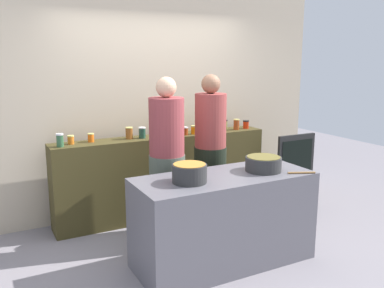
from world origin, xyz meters
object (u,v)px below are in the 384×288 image
(preserve_jar_13, at_px, (236,124))
(chalkboard_sign, at_px, (295,171))
(preserve_jar_2, at_px, (91,138))
(cook_in_cap, at_px, (210,161))
(preserve_jar_14, at_px, (246,124))
(preserve_jar_11, at_px, (223,126))
(preserve_jar_0, at_px, (60,140))
(preserve_jar_1, at_px, (71,140))
(cooking_pot_left, at_px, (190,173))
(preserve_jar_3, at_px, (129,133))
(cook_with_tongs, at_px, (167,170))
(preserve_jar_4, at_px, (142,133))
(preserve_jar_12, at_px, (225,124))
(preserve_jar_6, at_px, (170,130))
(preserve_jar_8, at_px, (194,130))
(wooden_spoon, at_px, (301,173))
(preserve_jar_10, at_px, (212,126))
(preserve_jar_9, at_px, (204,128))
(preserve_jar_7, at_px, (185,131))
(cooking_pot_center, at_px, (263,164))
(preserve_jar_5, at_px, (164,132))

(preserve_jar_13, relative_size, chalkboard_sign, 0.14)
(preserve_jar_2, xyz_separation_m, cook_in_cap, (1.16, -0.68, -0.26))
(preserve_jar_14, bearing_deg, preserve_jar_11, -175.71)
(preserve_jar_0, relative_size, preserve_jar_13, 1.03)
(preserve_jar_1, bearing_deg, chalkboard_sign, -12.54)
(cooking_pot_left, bearing_deg, preserve_jar_2, 108.29)
(preserve_jar_3, xyz_separation_m, preserve_jar_14, (1.63, -0.04, -0.01))
(cook_with_tongs, bearing_deg, cook_in_cap, 11.05)
(preserve_jar_1, xyz_separation_m, preserve_jar_4, (0.82, -0.04, 0.02))
(preserve_jar_12, distance_m, chalkboard_sign, 1.10)
(preserve_jar_0, height_order, preserve_jar_2, preserve_jar_0)
(preserve_jar_6, bearing_deg, preserve_jar_14, -3.73)
(preserve_jar_0, relative_size, chalkboard_sign, 0.15)
(preserve_jar_3, xyz_separation_m, preserve_jar_12, (1.35, 0.05, -0.01))
(preserve_jar_8, distance_m, wooden_spoon, 1.66)
(cook_in_cap, bearing_deg, preserve_jar_14, 33.99)
(preserve_jar_3, xyz_separation_m, preserve_jar_6, (0.54, 0.03, -0.01))
(preserve_jar_10, distance_m, cook_with_tongs, 1.25)
(preserve_jar_9, xyz_separation_m, wooden_spoon, (0.14, -1.62, -0.19))
(preserve_jar_1, relative_size, preserve_jar_2, 0.99)
(preserve_jar_9, bearing_deg, wooden_spoon, -84.95)
(preserve_jar_7, xyz_separation_m, preserve_jar_8, (0.12, 0.00, 0.00))
(preserve_jar_9, xyz_separation_m, preserve_jar_11, (0.28, 0.01, 0.00))
(preserve_jar_0, bearing_deg, preserve_jar_7, -0.02)
(preserve_jar_10, distance_m, cook_in_cap, 0.78)
(preserve_jar_7, relative_size, preserve_jar_11, 0.81)
(preserve_jar_12, bearing_deg, preserve_jar_9, -162.90)
(preserve_jar_0, distance_m, preserve_jar_8, 1.61)
(preserve_jar_13, bearing_deg, preserve_jar_12, 140.41)
(preserve_jar_9, xyz_separation_m, cooking_pot_center, (-0.12, -1.38, -0.13))
(cooking_pot_center, bearing_deg, preserve_jar_5, 107.20)
(preserve_jar_12, distance_m, cook_with_tongs, 1.48)
(preserve_jar_0, xyz_separation_m, preserve_jar_9, (1.77, 0.01, -0.01))
(preserve_jar_8, distance_m, chalkboard_sign, 1.44)
(preserve_jar_7, bearing_deg, cooking_pot_center, -83.33)
(preserve_jar_12, relative_size, cooking_pot_center, 0.36)
(preserve_jar_11, xyz_separation_m, wooden_spoon, (-0.13, -1.63, -0.19))
(preserve_jar_10, relative_size, cook_in_cap, 0.08)
(cooking_pot_center, bearing_deg, preserve_jar_13, 66.21)
(preserve_jar_1, bearing_deg, preserve_jar_9, -2.95)
(preserve_jar_9, xyz_separation_m, preserve_jar_10, (0.14, 0.04, 0.01))
(preserve_jar_4, bearing_deg, chalkboard_sign, -16.52)
(preserve_jar_14, distance_m, cooking_pot_left, 2.12)
(preserve_jar_5, relative_size, preserve_jar_13, 0.82)
(preserve_jar_8, xyz_separation_m, wooden_spoon, (0.30, -1.62, -0.19))
(preserve_jar_1, relative_size, preserve_jar_7, 0.98)
(preserve_jar_0, distance_m, preserve_jar_13, 2.26)
(cooking_pot_left, height_order, wooden_spoon, cooking_pot_left)
(preserve_jar_4, height_order, cooking_pot_center, preserve_jar_4)
(preserve_jar_4, xyz_separation_m, wooden_spoon, (0.96, -1.67, -0.20))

